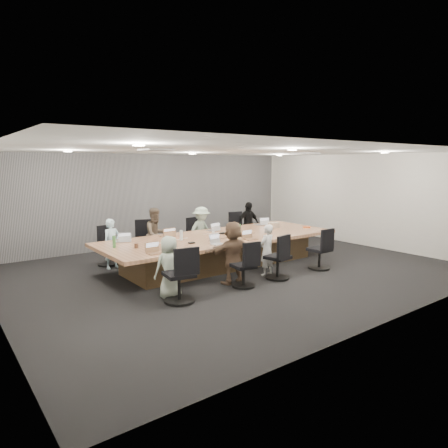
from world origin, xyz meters
TOP-DOWN VIEW (x-y plane):
  - floor at (0.00, 0.00)m, footprint 10.00×8.00m
  - ceiling at (0.00, 0.00)m, footprint 10.00×8.00m
  - wall_back at (0.00, 4.00)m, footprint 10.00×0.00m
  - wall_front at (0.00, -4.00)m, footprint 10.00×0.00m
  - wall_right at (5.00, 0.00)m, footprint 0.00×8.00m
  - curtain at (0.00, 3.92)m, footprint 9.80×0.04m
  - conference_table at (0.00, 0.50)m, footprint 6.00×2.20m
  - chair_0 at (-2.28, 2.20)m, footprint 0.60×0.60m
  - chair_1 at (-1.10, 2.20)m, footprint 0.75×0.75m
  - chair_2 at (0.30, 2.20)m, footprint 0.59×0.59m
  - chair_3 at (2.00, 2.20)m, footprint 0.66×0.66m
  - chair_4 at (-2.22, -1.20)m, footprint 0.68×0.68m
  - chair_5 at (-0.70, -1.20)m, footprint 0.56×0.56m
  - chair_6 at (0.27, -1.20)m, footprint 0.64×0.64m
  - chair_7 at (1.65, -1.20)m, footprint 0.54×0.54m
  - person_0 at (-2.28, 1.85)m, footprint 0.48×0.36m
  - laptop_0 at (-2.28, 1.30)m, footprint 0.33×0.26m
  - person_1 at (-1.10, 1.85)m, footprint 0.74×0.62m
  - laptop_1 at (-1.10, 1.30)m, footprint 0.35×0.25m
  - person_2 at (0.30, 1.85)m, footprint 0.94×0.65m
  - laptop_2 at (0.30, 1.30)m, footprint 0.34×0.26m
  - person_3 at (2.00, 1.85)m, footprint 0.82×0.38m
  - laptop_3 at (2.00, 1.30)m, footprint 0.34×0.27m
  - person_4 at (-2.22, -0.85)m, footprint 0.59×0.40m
  - laptop_4 at (-2.22, -0.30)m, footprint 0.31×0.21m
  - person_5 at (-0.70, -0.85)m, footprint 1.24×0.45m
  - laptop_5 at (-0.70, -0.30)m, footprint 0.32×0.24m
  - person_6 at (0.27, -0.85)m, footprint 0.46×0.34m
  - laptop_6 at (0.27, -0.30)m, footprint 0.31×0.22m
  - bottle_green_left at (-2.65, 0.75)m, footprint 0.08×0.08m
  - bottle_green_right at (0.45, 0.36)m, footprint 0.10×0.10m
  - bottle_clear at (-1.09, 0.60)m, footprint 0.09×0.09m
  - cup_white_far at (-0.12, 0.68)m, footprint 0.09×0.09m
  - cup_white_near at (1.78, 0.64)m, footprint 0.09×0.09m
  - mug_brown at (-2.29, 0.42)m, footprint 0.09×0.09m
  - mic_left at (-1.09, 0.16)m, footprint 0.14×0.10m
  - mic_right at (0.20, 0.73)m, footprint 0.19×0.16m
  - stapler at (0.45, -0.02)m, footprint 0.17×0.04m
  - canvas_bag at (1.92, 0.65)m, footprint 0.28×0.18m
  - snack_packet at (2.65, 0.10)m, footprint 0.23×0.22m

SIDE VIEW (x-z plane):
  - floor at x=0.00m, z-range 0.00..0.00m
  - chair_5 at x=-0.70m, z-range 0.00..0.74m
  - chair_2 at x=0.30m, z-range 0.00..0.75m
  - chair_0 at x=-2.28m, z-range 0.00..0.76m
  - chair_7 at x=1.65m, z-range 0.00..0.80m
  - conference_table at x=0.00m, z-range 0.03..0.77m
  - chair_6 at x=0.27m, z-range 0.00..0.81m
  - chair_3 at x=2.00m, z-range 0.00..0.83m
  - chair_1 at x=-1.10m, z-range 0.00..0.87m
  - chair_4 at x=-2.22m, z-range 0.00..0.87m
  - person_6 at x=0.27m, z-range 0.00..1.17m
  - person_4 at x=-2.22m, z-range 0.00..1.18m
  - person_0 at x=-2.28m, z-range 0.00..1.20m
  - person_5 at x=-0.70m, z-range 0.00..1.32m
  - person_2 at x=0.30m, z-range 0.00..1.33m
  - person_3 at x=2.00m, z-range 0.00..1.37m
  - person_1 at x=-1.10m, z-range 0.00..1.39m
  - laptop_0 at x=-2.28m, z-range 0.74..0.76m
  - laptop_1 at x=-1.10m, z-range 0.74..0.76m
  - laptop_2 at x=0.30m, z-range 0.74..0.76m
  - laptop_3 at x=2.00m, z-range 0.74..0.76m
  - laptop_4 at x=-2.22m, z-range 0.74..0.76m
  - laptop_5 at x=-0.70m, z-range 0.74..0.76m
  - laptop_6 at x=0.27m, z-range 0.74..0.76m
  - mic_left at x=-1.09m, z-range 0.74..0.77m
  - mic_right at x=0.20m, z-range 0.74..0.77m
  - snack_packet at x=2.65m, z-range 0.74..0.78m
  - stapler at x=0.45m, z-range 0.74..0.80m
  - cup_white_far at x=-0.12m, z-range 0.74..0.83m
  - mug_brown at x=-2.29m, z-range 0.74..0.84m
  - cup_white_near at x=1.78m, z-range 0.74..0.85m
  - canvas_bag at x=1.92m, z-range 0.74..0.89m
  - bottle_clear at x=-1.09m, z-range 0.74..0.98m
  - bottle_green_left at x=-2.65m, z-range 0.74..0.99m
  - bottle_green_right at x=0.45m, z-range 0.74..1.01m
  - wall_back at x=0.00m, z-range 0.00..2.80m
  - wall_front at x=0.00m, z-range 0.00..2.80m
  - wall_right at x=5.00m, z-range 0.00..2.80m
  - curtain at x=0.00m, z-range 0.00..2.80m
  - ceiling at x=0.00m, z-range 2.80..2.80m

